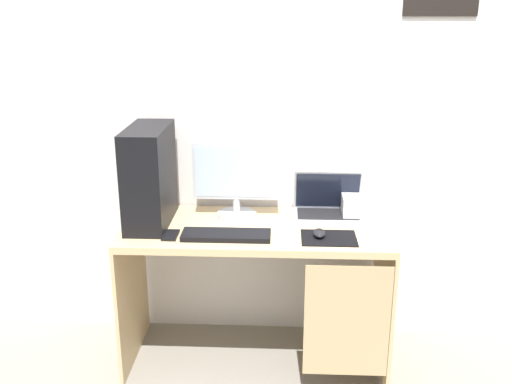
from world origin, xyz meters
TOP-DOWN VIEW (x-y plane):
  - ground_plane at (0.00, 0.00)m, footprint 8.00×8.00m
  - wall_back at (0.00, 0.33)m, footprint 4.00×0.05m
  - desk at (0.02, -0.01)m, footprint 1.31×0.58m
  - pc_tower at (-0.53, 0.03)m, footprint 0.19×0.44m
  - monitor at (-0.11, 0.15)m, footprint 0.44×0.20m
  - laptop at (0.36, 0.17)m, footprint 0.35×0.25m
  - projector at (0.54, 0.16)m, footprint 0.20×0.14m
  - keyboard at (-0.13, -0.15)m, footprint 0.42×0.14m
  - mousepad at (0.35, -0.14)m, footprint 0.26×0.20m
  - mouse_left at (0.30, -0.13)m, footprint 0.06×0.10m
  - cell_phone at (-0.40, -0.14)m, footprint 0.07×0.13m

SIDE VIEW (x-z plane):
  - ground_plane at x=0.00m, z-range 0.00..0.00m
  - desk at x=0.02m, z-range 0.21..0.96m
  - mousepad at x=0.35m, z-range 0.75..0.75m
  - cell_phone at x=-0.40m, z-range 0.75..0.76m
  - keyboard at x=-0.13m, z-range 0.75..0.77m
  - mouse_left at x=0.30m, z-range 0.75..0.79m
  - laptop at x=0.36m, z-range 0.68..0.91m
  - projector at x=0.54m, z-range 0.75..0.86m
  - monitor at x=-0.11m, z-range 0.75..1.14m
  - pc_tower at x=-0.53m, z-range 0.75..1.24m
  - wall_back at x=0.00m, z-range 0.00..2.60m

